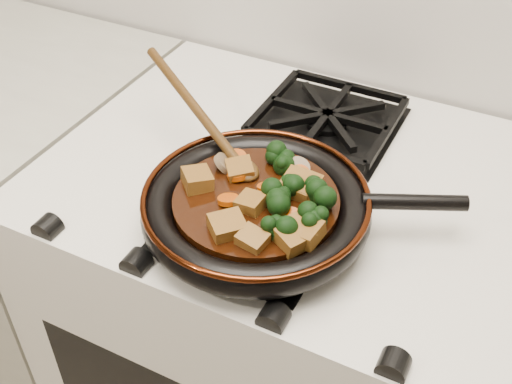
% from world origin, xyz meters
% --- Properties ---
extents(stove, '(0.76, 0.60, 0.90)m').
position_xyz_m(stove, '(0.00, 1.69, 0.45)').
color(stove, silver).
rests_on(stove, ground).
extents(burner_grate_front, '(0.23, 0.23, 0.03)m').
position_xyz_m(burner_grate_front, '(0.00, 1.55, 0.91)').
color(burner_grate_front, black).
rests_on(burner_grate_front, stove).
extents(burner_grate_back, '(0.23, 0.23, 0.03)m').
position_xyz_m(burner_grate_back, '(0.00, 1.83, 0.91)').
color(burner_grate_back, black).
rests_on(burner_grate_back, stove).
extents(skillet, '(0.42, 0.31, 0.05)m').
position_xyz_m(skillet, '(0.01, 1.54, 0.94)').
color(skillet, black).
rests_on(skillet, burner_grate_front).
extents(braising_sauce, '(0.23, 0.23, 0.02)m').
position_xyz_m(braising_sauce, '(0.01, 1.54, 0.95)').
color(braising_sauce, black).
rests_on(braising_sauce, skillet).
extents(tofu_cube_0, '(0.06, 0.06, 0.03)m').
position_xyz_m(tofu_cube_0, '(-0.08, 1.53, 0.97)').
color(tofu_cube_0, brown).
rests_on(tofu_cube_0, braising_sauce).
extents(tofu_cube_1, '(0.05, 0.05, 0.03)m').
position_xyz_m(tofu_cube_1, '(0.06, 1.59, 0.97)').
color(tofu_cube_1, brown).
rests_on(tofu_cube_1, braising_sauce).
extents(tofu_cube_2, '(0.05, 0.05, 0.03)m').
position_xyz_m(tofu_cube_2, '(0.10, 1.51, 0.97)').
color(tofu_cube_2, brown).
rests_on(tofu_cube_2, braising_sauce).
extents(tofu_cube_3, '(0.05, 0.05, 0.03)m').
position_xyz_m(tofu_cube_3, '(-0.03, 1.58, 0.97)').
color(tofu_cube_3, brown).
rests_on(tofu_cube_3, braising_sauce).
extents(tofu_cube_4, '(0.04, 0.04, 0.02)m').
position_xyz_m(tofu_cube_4, '(0.01, 1.52, 0.97)').
color(tofu_cube_4, brown).
rests_on(tofu_cube_4, braising_sauce).
extents(tofu_cube_5, '(0.06, 0.06, 0.03)m').
position_xyz_m(tofu_cube_5, '(0.09, 1.49, 0.97)').
color(tofu_cube_5, brown).
rests_on(tofu_cube_5, braising_sauce).
extents(tofu_cube_6, '(0.06, 0.06, 0.03)m').
position_xyz_m(tofu_cube_6, '(0.01, 1.47, 0.97)').
color(tofu_cube_6, brown).
rests_on(tofu_cube_6, braising_sauce).
extents(tofu_cube_7, '(0.04, 0.04, 0.03)m').
position_xyz_m(tofu_cube_7, '(0.04, 1.46, 0.97)').
color(tofu_cube_7, brown).
rests_on(tofu_cube_7, braising_sauce).
extents(tofu_cube_8, '(0.05, 0.05, 0.03)m').
position_xyz_m(tofu_cube_8, '(0.05, 1.58, 0.97)').
color(tofu_cube_8, brown).
rests_on(tofu_cube_8, braising_sauce).
extents(broccoli_floret_0, '(0.07, 0.07, 0.07)m').
position_xyz_m(broccoli_floret_0, '(0.09, 1.53, 0.97)').
color(broccoli_floret_0, black).
rests_on(broccoli_floret_0, braising_sauce).
extents(broccoli_floret_1, '(0.07, 0.07, 0.07)m').
position_xyz_m(broccoli_floret_1, '(0.09, 1.58, 0.97)').
color(broccoli_floret_1, black).
rests_on(broccoli_floret_1, braising_sauce).
extents(broccoli_floret_2, '(0.08, 0.08, 0.07)m').
position_xyz_m(broccoli_floret_2, '(0.00, 1.62, 0.97)').
color(broccoli_floret_2, black).
rests_on(broccoli_floret_2, braising_sauce).
extents(broccoli_floret_3, '(0.08, 0.08, 0.06)m').
position_xyz_m(broccoli_floret_3, '(0.04, 1.57, 0.97)').
color(broccoli_floret_3, black).
rests_on(broccoli_floret_3, braising_sauce).
extents(broccoli_floret_4, '(0.08, 0.08, 0.07)m').
position_xyz_m(broccoli_floret_4, '(0.07, 1.48, 0.97)').
color(broccoli_floret_4, black).
rests_on(broccoli_floret_4, braising_sauce).
extents(broccoli_floret_5, '(0.08, 0.08, 0.07)m').
position_xyz_m(broccoli_floret_5, '(0.05, 1.54, 0.97)').
color(broccoli_floret_5, black).
rests_on(broccoli_floret_5, braising_sauce).
extents(carrot_coin_0, '(0.03, 0.03, 0.02)m').
position_xyz_m(carrot_coin_0, '(-0.02, 1.52, 0.96)').
color(carrot_coin_0, '#A13904').
rests_on(carrot_coin_0, braising_sauce).
extents(carrot_coin_1, '(0.03, 0.03, 0.02)m').
position_xyz_m(carrot_coin_1, '(0.01, 1.57, 0.96)').
color(carrot_coin_1, '#A13904').
rests_on(carrot_coin_1, braising_sauce).
extents(carrot_coin_2, '(0.03, 0.03, 0.02)m').
position_xyz_m(carrot_coin_2, '(0.04, 1.61, 0.96)').
color(carrot_coin_2, '#A13904').
rests_on(carrot_coin_2, braising_sauce).
extents(carrot_coin_3, '(0.03, 0.03, 0.02)m').
position_xyz_m(carrot_coin_3, '(0.07, 1.52, 0.96)').
color(carrot_coin_3, '#A13904').
rests_on(carrot_coin_3, braising_sauce).
extents(carrot_coin_4, '(0.03, 0.03, 0.02)m').
position_xyz_m(carrot_coin_4, '(-0.05, 1.61, 0.96)').
color(carrot_coin_4, '#A13904').
rests_on(carrot_coin_4, braising_sauce).
extents(carrot_coin_5, '(0.03, 0.03, 0.02)m').
position_xyz_m(carrot_coin_5, '(-0.03, 1.57, 0.96)').
color(carrot_coin_5, '#A13904').
rests_on(carrot_coin_5, braising_sauce).
extents(mushroom_slice_0, '(0.04, 0.04, 0.03)m').
position_xyz_m(mushroom_slice_0, '(0.02, 1.62, 0.97)').
color(mushroom_slice_0, brown).
rests_on(mushroom_slice_0, braising_sauce).
extents(mushroom_slice_1, '(0.04, 0.05, 0.03)m').
position_xyz_m(mushroom_slice_1, '(-0.06, 1.58, 0.97)').
color(mushroom_slice_1, brown).
rests_on(mushroom_slice_1, braising_sauce).
extents(mushroom_slice_2, '(0.05, 0.05, 0.02)m').
position_xyz_m(mushroom_slice_2, '(0.04, 1.62, 0.97)').
color(mushroom_slice_2, brown).
rests_on(mushroom_slice_2, braising_sauce).
extents(wooden_spoon, '(0.17, 0.11, 0.29)m').
position_xyz_m(wooden_spoon, '(-0.11, 1.63, 0.98)').
color(wooden_spoon, '#41280D').
rests_on(wooden_spoon, braising_sauce).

